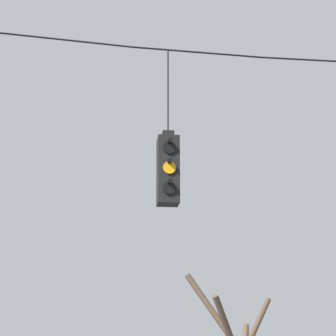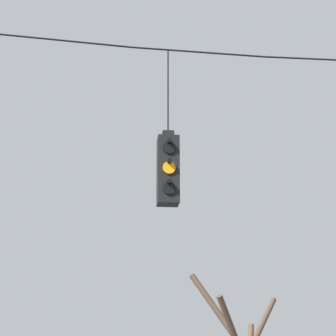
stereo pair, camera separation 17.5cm
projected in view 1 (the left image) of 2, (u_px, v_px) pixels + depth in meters
span_wire at (325, 54)px, 11.28m from camera, size 15.51×0.03×0.42m
traffic_light_over_intersection at (168, 169)px, 10.37m from camera, size 0.34×0.58×2.65m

